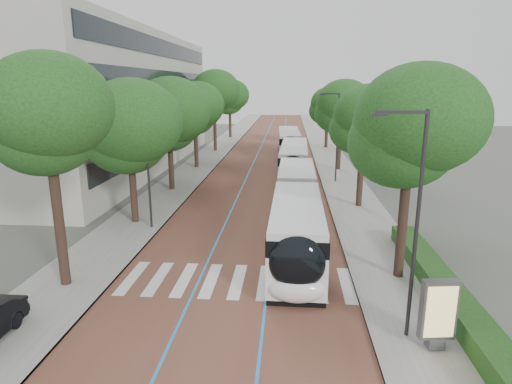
# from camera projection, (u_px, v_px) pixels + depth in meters

# --- Properties ---
(ground) EXTENTS (160.00, 160.00, 0.00)m
(ground) POSITION_uv_depth(u_px,v_px,m) (230.00, 292.00, 18.83)
(ground) COLOR #51544C
(ground) RESTS_ON ground
(road) EXTENTS (11.00, 140.00, 0.02)m
(road) POSITION_uv_depth(u_px,v_px,m) (271.00, 152.00, 57.48)
(road) COLOR brown
(road) RESTS_ON ground
(sidewalk_left) EXTENTS (4.00, 140.00, 0.12)m
(sidewalk_left) POSITION_uv_depth(u_px,v_px,m) (215.00, 151.00, 58.03)
(sidewalk_left) COLOR gray
(sidewalk_left) RESTS_ON ground
(sidewalk_right) EXTENTS (4.00, 140.00, 0.12)m
(sidewalk_right) POSITION_uv_depth(u_px,v_px,m) (327.00, 152.00, 56.91)
(sidewalk_right) COLOR gray
(sidewalk_right) RESTS_ON ground
(kerb_left) EXTENTS (0.20, 140.00, 0.14)m
(kerb_left) POSITION_uv_depth(u_px,v_px,m) (229.00, 151.00, 57.89)
(kerb_left) COLOR gray
(kerb_left) RESTS_ON ground
(kerb_right) EXTENTS (0.20, 140.00, 0.14)m
(kerb_right) POSITION_uv_depth(u_px,v_px,m) (312.00, 152.00, 57.05)
(kerb_right) COLOR gray
(kerb_right) RESTS_ON ground
(zebra_crossing) EXTENTS (10.55, 3.60, 0.01)m
(zebra_crossing) POSITION_uv_depth(u_px,v_px,m) (238.00, 281.00, 19.77)
(zebra_crossing) COLOR silver
(zebra_crossing) RESTS_ON ground
(lane_line_left) EXTENTS (0.12, 126.00, 0.01)m
(lane_line_left) POSITION_uv_depth(u_px,v_px,m) (259.00, 151.00, 57.59)
(lane_line_left) COLOR #277DC7
(lane_line_left) RESTS_ON road
(lane_line_right) EXTENTS (0.12, 126.00, 0.01)m
(lane_line_right) POSITION_uv_depth(u_px,v_px,m) (282.00, 152.00, 57.36)
(lane_line_right) COLOR #277DC7
(lane_line_right) RESTS_ON road
(office_building) EXTENTS (18.11, 40.00, 14.00)m
(office_building) POSITION_uv_depth(u_px,v_px,m) (84.00, 102.00, 45.62)
(office_building) COLOR beige
(office_building) RESTS_ON ground
(hedge) EXTENTS (1.20, 14.00, 0.80)m
(hedge) POSITION_uv_depth(u_px,v_px,m) (444.00, 288.00, 18.02)
(hedge) COLOR #143C16
(hedge) RESTS_ON sidewalk_right
(streetlight_near) EXTENTS (1.82, 0.20, 8.00)m
(streetlight_near) POSITION_uv_depth(u_px,v_px,m) (413.00, 210.00, 14.25)
(streetlight_near) COLOR #2A2A2C
(streetlight_near) RESTS_ON sidewalk_right
(streetlight_far) EXTENTS (1.82, 0.20, 8.00)m
(streetlight_far) POSITION_uv_depth(u_px,v_px,m) (336.00, 130.00, 38.41)
(streetlight_far) COLOR #2A2A2C
(streetlight_far) RESTS_ON sidewalk_right
(lamp_post_left) EXTENTS (0.14, 0.14, 8.00)m
(lamp_post_left) POSITION_uv_depth(u_px,v_px,m) (148.00, 164.00, 26.00)
(lamp_post_left) COLOR #2A2A2C
(lamp_post_left) RESTS_ON sidewalk_left
(trees_left) EXTENTS (6.49, 60.55, 10.16)m
(trees_left) POSITION_uv_depth(u_px,v_px,m) (191.00, 108.00, 43.11)
(trees_left) COLOR black
(trees_left) RESTS_ON ground
(trees_right) EXTENTS (5.66, 47.44, 9.22)m
(trees_right) POSITION_uv_depth(u_px,v_px,m) (349.00, 114.00, 37.89)
(trees_right) COLOR black
(trees_right) RESTS_ON ground
(lead_bus) EXTENTS (2.76, 18.43, 3.20)m
(lead_bus) POSITION_uv_depth(u_px,v_px,m) (296.00, 211.00, 25.12)
(lead_bus) COLOR black
(lead_bus) RESTS_ON ground
(bus_queued_0) EXTENTS (2.83, 12.46, 3.20)m
(bus_queued_0) POSITION_uv_depth(u_px,v_px,m) (294.00, 162.00, 40.87)
(bus_queued_0) COLOR white
(bus_queued_0) RESTS_ON ground
(bus_queued_1) EXTENTS (2.90, 12.47, 3.20)m
(bus_queued_1) POSITION_uv_depth(u_px,v_px,m) (289.00, 144.00, 53.42)
(bus_queued_1) COLOR white
(bus_queued_1) RESTS_ON ground
(ad_panel) EXTENTS (1.24, 0.53, 2.50)m
(ad_panel) POSITION_uv_depth(u_px,v_px,m) (438.00, 313.00, 14.32)
(ad_panel) COLOR #59595B
(ad_panel) RESTS_ON sidewalk_right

